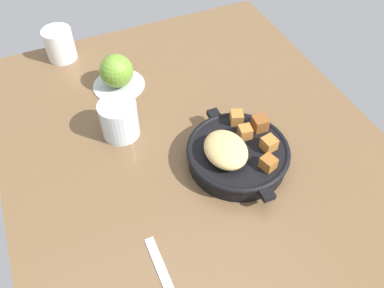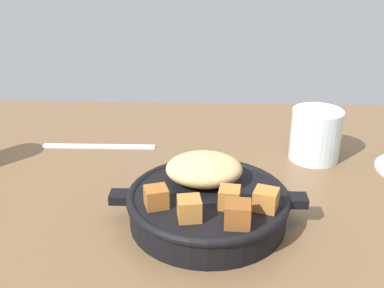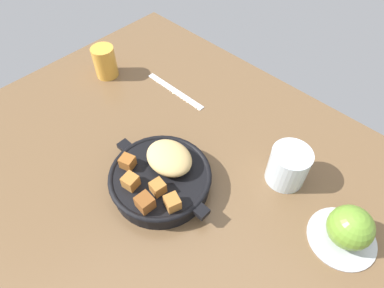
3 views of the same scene
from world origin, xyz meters
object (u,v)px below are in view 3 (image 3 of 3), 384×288
at_px(cast_iron_skillet, 161,177).
at_px(red_apple, 350,227).
at_px(juice_glass_amber, 105,62).
at_px(water_glass_short, 288,166).
at_px(butter_knife, 175,91).

bearing_deg(cast_iron_skillet, red_apple, 24.90).
relative_size(cast_iron_skillet, juice_glass_amber, 2.95).
xyz_separation_m(cast_iron_skillet, juice_glass_amber, (-0.37, 0.14, 0.01)).
distance_m(cast_iron_skillet, water_glass_short, 0.26).
distance_m(cast_iron_skillet, red_apple, 0.36).
xyz_separation_m(red_apple, water_glass_short, (-0.15, 0.04, -0.00)).
bearing_deg(juice_glass_amber, butter_knife, 23.78).
height_order(cast_iron_skillet, juice_glass_amber, juice_glass_amber).
distance_m(red_apple, juice_glass_amber, 0.70).
xyz_separation_m(butter_knife, juice_glass_amber, (-0.18, -0.08, 0.04)).
relative_size(cast_iron_skillet, water_glass_short, 3.00).
bearing_deg(butter_knife, juice_glass_amber, -156.55).
bearing_deg(juice_glass_amber, cast_iron_skillet, -20.56).
xyz_separation_m(butter_knife, water_glass_short, (0.36, -0.03, 0.04)).
relative_size(butter_knife, juice_glass_amber, 2.29).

